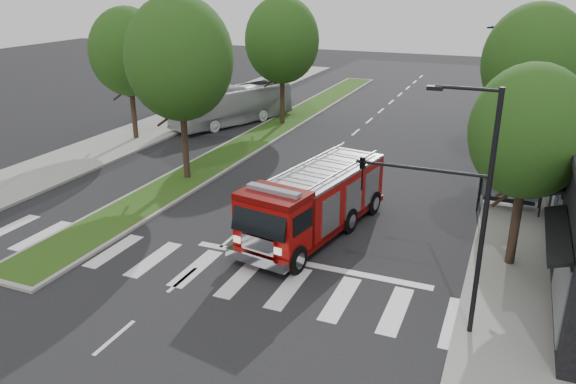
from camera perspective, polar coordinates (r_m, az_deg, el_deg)
name	(u,v)px	position (r m, az deg, el deg)	size (l,w,h in m)	color
ground	(231,238)	(25.10, -5.78, -4.69)	(140.00, 140.00, 0.00)	black
sidewalk_right	(536,200)	(31.77, 23.85, -0.71)	(5.00, 80.00, 0.15)	gray
sidewalk_left	(113,145)	(40.66, -17.39, 4.59)	(5.00, 80.00, 0.15)	gray
median	(272,130)	(42.84, -1.63, 6.34)	(3.00, 50.00, 0.15)	gray
bus_shelter	(513,171)	(29.36, 21.89, 1.97)	(3.20, 1.60, 2.61)	black
tree_right_near	(530,132)	(22.51, 23.34, 5.61)	(4.40, 4.40, 8.05)	black
tree_right_mid	(534,63)	(34.16, 23.72, 11.91)	(5.60, 5.60, 9.72)	black
tree_right_far	(533,54)	(44.17, 23.61, 12.71)	(5.00, 5.00, 8.73)	black
tree_median_near	(179,59)	(31.18, -10.98, 13.15)	(5.80, 5.80, 10.16)	black
tree_median_far	(282,40)	(43.54, -0.61, 15.15)	(5.60, 5.60, 9.72)	black
tree_left_mid	(128,52)	(40.73, -15.97, 13.53)	(5.20, 5.20, 9.16)	black
streetlight_right_near	(456,196)	(17.53, 16.70, -0.44)	(4.08, 0.22, 8.00)	black
streetlight_right_far	(511,81)	(40.38, 21.67, 10.40)	(2.11, 0.20, 8.00)	black
fire_engine	(315,202)	(24.86, 2.74, -1.02)	(4.32, 9.53, 3.19)	#620605
city_bus	(233,105)	(44.96, -5.57, 8.81)	(2.53, 10.83, 3.02)	#B8B8BC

